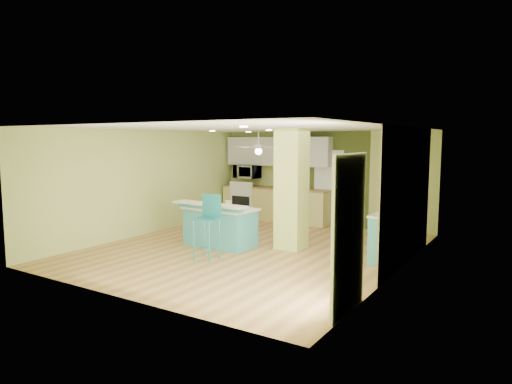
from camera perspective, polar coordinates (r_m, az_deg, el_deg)
floor at (r=9.60m, az=-0.47°, el=-7.17°), size 6.00×7.00×0.01m
ceiling at (r=9.33m, az=-0.48°, el=7.98°), size 6.00×7.00×0.01m
wall_back at (r=12.46m, az=8.30°, el=1.77°), size 6.00×0.01×2.50m
wall_front at (r=6.73m, az=-16.88°, el=-2.45°), size 6.00×0.01×2.50m
wall_left at (r=11.29m, az=-13.40°, el=1.17°), size 0.01×7.00×2.50m
wall_right at (r=8.16m, az=17.55°, el=-0.94°), size 0.01×7.00×2.50m
wood_panel at (r=8.74m, az=18.45°, el=-0.49°), size 0.02×3.40×2.50m
olive_accent at (r=12.36m, az=9.12°, el=1.72°), size 2.20×0.02×2.50m
interior_door at (r=12.36m, az=9.05°, el=0.56°), size 0.82×0.05×2.00m
french_door at (r=6.04m, az=11.51°, el=-5.24°), size 0.04×1.08×2.10m
column at (r=9.48m, az=4.47°, el=0.35°), size 0.55×0.55×2.50m
kitchen_run at (r=12.86m, az=2.39°, el=-1.51°), size 3.25×0.63×0.94m
stove at (r=13.35m, az=-1.16°, el=-1.26°), size 0.76×0.66×1.08m
upper_cabinets at (r=12.84m, az=2.69°, el=5.10°), size 3.20×0.34×0.80m
microwave at (r=13.27m, az=-1.15°, el=2.56°), size 0.70×0.48×0.39m
ceiling_fan at (r=11.60m, az=0.32°, el=5.59°), size 1.41×1.41×0.61m
pendant_lamp at (r=8.92m, az=16.72°, el=3.79°), size 0.14×0.14×0.69m
wall_decor at (r=8.91m, az=18.69°, el=1.56°), size 0.03×0.90×0.70m
peninsula at (r=9.83m, az=-4.58°, el=-4.19°), size 1.81×1.03×0.96m
bar_stool at (r=8.69m, az=-5.92°, el=-3.02°), size 0.44×0.44×1.24m
side_counter at (r=9.11m, az=16.78°, el=-5.23°), size 0.60×1.41×0.91m
fruit_bowl at (r=12.56m, az=3.63°, el=0.64°), size 0.43×0.43×0.08m
canister at (r=9.55m, az=-3.50°, el=-1.61°), size 0.14×0.14×0.18m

